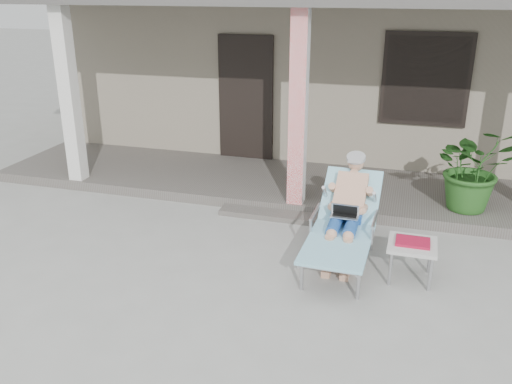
% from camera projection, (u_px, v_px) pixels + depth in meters
% --- Properties ---
extents(ground, '(60.00, 60.00, 0.00)m').
position_uv_depth(ground, '(252.00, 287.00, 5.77)').
color(ground, '#9E9E99').
rests_on(ground, ground).
extents(house, '(10.40, 5.40, 3.30)m').
position_uv_depth(house, '(344.00, 56.00, 10.99)').
color(house, gray).
rests_on(house, ground).
extents(porch_deck, '(10.00, 2.00, 0.15)m').
position_uv_depth(porch_deck, '(307.00, 186.00, 8.43)').
color(porch_deck, '#605B56').
rests_on(porch_deck, ground).
extents(porch_overhang, '(10.00, 2.30, 2.85)m').
position_uv_depth(porch_overhang, '(313.00, 2.00, 7.41)').
color(porch_overhang, silver).
rests_on(porch_overhang, porch_deck).
extents(porch_step, '(2.00, 0.30, 0.07)m').
position_uv_depth(porch_step, '(291.00, 217.00, 7.42)').
color(porch_step, '#605B56').
rests_on(porch_step, ground).
extents(lounger, '(0.73, 1.84, 1.18)m').
position_uv_depth(lounger, '(346.00, 200.00, 6.15)').
color(lounger, '#B7B7BC').
rests_on(lounger, ground).
extents(side_table, '(0.52, 0.52, 0.46)m').
position_uv_depth(side_table, '(412.00, 247.00, 5.80)').
color(side_table, beige).
rests_on(side_table, ground).
extents(potted_palm, '(1.26, 1.16, 1.17)m').
position_uv_depth(potted_palm, '(474.00, 168.00, 7.20)').
color(potted_palm, '#26591E').
rests_on(potted_palm, porch_deck).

